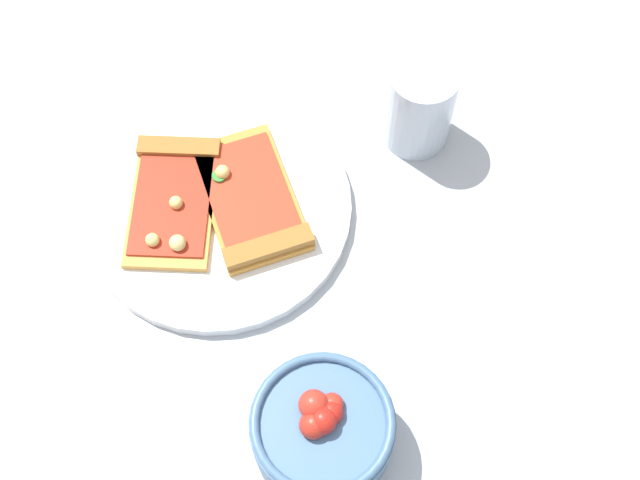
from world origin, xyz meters
name	(u,v)px	position (x,y,z in m)	size (l,w,h in m)	color
ground_plane	(209,212)	(0.00, 0.00, 0.00)	(2.40, 2.40, 0.00)	#B2B7BC
plate	(218,210)	(0.00, -0.01, 0.01)	(0.27, 0.27, 0.01)	white
pizza_slice_near	(174,195)	(0.01, 0.03, 0.02)	(0.16, 0.11, 0.02)	gold
pizza_slice_far	(252,205)	(-0.01, -0.04, 0.02)	(0.16, 0.11, 0.02)	gold
salad_bowl	(322,430)	(-0.24, -0.08, 0.04)	(0.12, 0.12, 0.09)	#4C7299
soda_glass	(420,107)	(0.06, -0.22, 0.05)	(0.07, 0.07, 0.10)	silver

